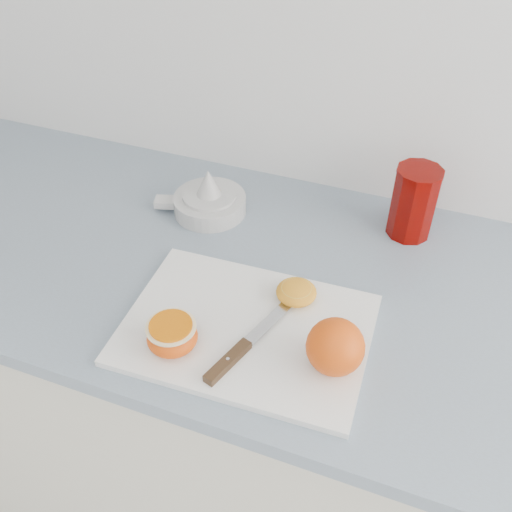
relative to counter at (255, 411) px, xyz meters
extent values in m
cube|color=silver|center=(0.00, 0.00, -0.02)|extent=(2.37, 0.60, 0.86)
cube|color=#7E94AB|center=(0.00, 0.00, 0.43)|extent=(2.42, 0.64, 0.03)
cube|color=white|center=(0.04, -0.15, 0.45)|extent=(0.39, 0.29, 0.01)
sphere|color=#F03F10|center=(0.19, -0.17, 0.50)|extent=(0.09, 0.09, 0.09)
ellipsoid|color=#F03F10|center=(-0.05, -0.22, 0.48)|extent=(0.08, 0.08, 0.04)
cylinder|color=#FFE8AE|center=(-0.05, -0.22, 0.50)|extent=(0.08, 0.08, 0.00)
cylinder|color=orange|center=(-0.05, -0.22, 0.50)|extent=(0.06, 0.06, 0.00)
ellipsoid|color=orange|center=(0.09, -0.06, 0.47)|extent=(0.07, 0.07, 0.03)
cylinder|color=gold|center=(0.09, -0.06, 0.48)|extent=(0.05, 0.05, 0.00)
cube|color=#472E1C|center=(0.04, -0.22, 0.46)|extent=(0.04, 0.09, 0.01)
cube|color=#B7B7BC|center=(0.07, -0.12, 0.46)|extent=(0.05, 0.12, 0.00)
cylinder|color=#B7B7BC|center=(0.04, -0.22, 0.46)|extent=(0.01, 0.01, 0.01)
cylinder|color=silver|center=(-0.14, 0.13, 0.46)|extent=(0.14, 0.14, 0.04)
cylinder|color=silver|center=(-0.14, 0.13, 0.48)|extent=(0.11, 0.11, 0.01)
cone|color=silver|center=(-0.14, 0.13, 0.51)|extent=(0.05, 0.05, 0.05)
cube|color=silver|center=(-0.23, 0.10, 0.46)|extent=(0.05, 0.04, 0.01)
ellipsoid|color=#D27900|center=(-0.13, 0.12, 0.49)|extent=(0.01, 0.01, 0.00)
ellipsoid|color=#D27900|center=(-0.16, 0.14, 0.49)|extent=(0.01, 0.01, 0.00)
ellipsoid|color=#D27900|center=(-0.14, 0.11, 0.49)|extent=(0.01, 0.01, 0.00)
ellipsoid|color=#D27900|center=(-0.13, 0.14, 0.49)|extent=(0.01, 0.01, 0.00)
cylinder|color=#6A0400|center=(0.24, 0.20, 0.51)|extent=(0.08, 0.08, 0.14)
cylinder|color=#CB4706|center=(0.24, 0.20, 0.46)|extent=(0.07, 0.07, 0.02)
cylinder|color=#6A0400|center=(0.24, 0.20, 0.58)|extent=(0.09, 0.09, 0.00)
camera|label=1|loc=(0.27, -0.70, 1.13)|focal=40.00mm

